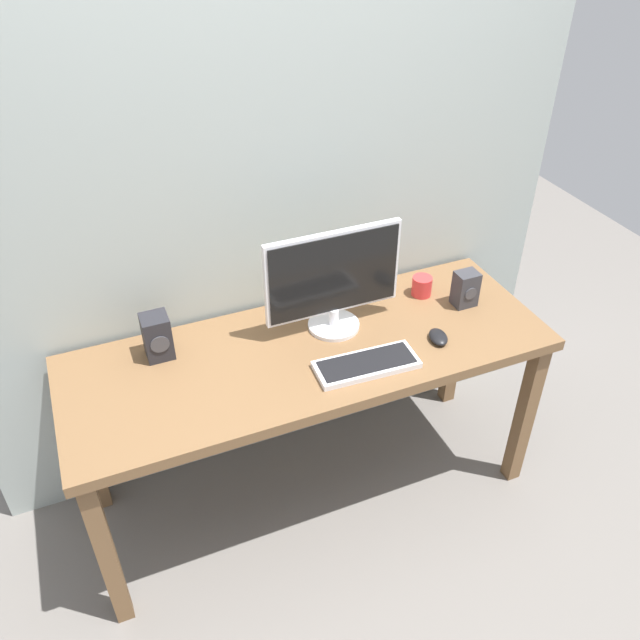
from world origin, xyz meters
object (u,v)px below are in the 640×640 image
at_px(monitor, 333,280).
at_px(speaker_right, 465,289).
at_px(desk, 310,367).
at_px(keyboard_primary, 366,364).
at_px(mouse, 438,337).
at_px(speaker_left, 157,337).
at_px(coffee_mug, 422,286).

relative_size(monitor, speaker_right, 3.58).
relative_size(desk, keyboard_primary, 4.78).
distance_m(mouse, speaker_left, 1.02).
height_order(monitor, coffee_mug, monitor).
bearing_deg(speaker_left, mouse, -17.84).
bearing_deg(speaker_right, speaker_left, 172.91).
bearing_deg(mouse, speaker_right, 51.12).
bearing_deg(monitor, keyboard_primary, -87.54).
distance_m(monitor, speaker_right, 0.56).
bearing_deg(monitor, mouse, -35.93).
xyz_separation_m(desk, speaker_left, (-0.51, 0.18, 0.17)).
bearing_deg(mouse, keyboard_primary, -159.79).
height_order(mouse, speaker_left, speaker_left).
xyz_separation_m(monitor, speaker_right, (0.54, -0.07, -0.14)).
distance_m(keyboard_primary, mouse, 0.32).
bearing_deg(desk, monitor, 36.23).
relative_size(monitor, mouse, 5.13).
distance_m(desk, speaker_right, 0.70).
bearing_deg(keyboard_primary, coffee_mug, 38.67).
height_order(speaker_right, coffee_mug, speaker_right).
relative_size(desk, speaker_right, 12.25).
relative_size(mouse, coffee_mug, 1.26).
xyz_separation_m(desk, speaker_right, (0.68, 0.03, 0.16)).
bearing_deg(speaker_left, coffee_mug, -1.19).
distance_m(desk, monitor, 0.34).
relative_size(speaker_left, coffee_mug, 2.09).
xyz_separation_m(speaker_right, coffee_mug, (-0.12, 0.13, -0.03)).
height_order(monitor, speaker_left, monitor).
xyz_separation_m(desk, mouse, (0.46, -0.14, 0.10)).
bearing_deg(speaker_right, mouse, -142.65).
xyz_separation_m(keyboard_primary, speaker_right, (0.53, 0.20, 0.06)).
bearing_deg(monitor, speaker_left, 173.18).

